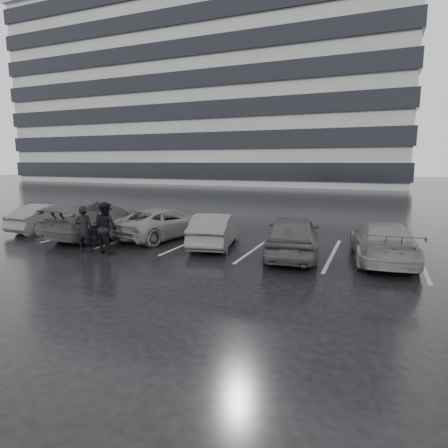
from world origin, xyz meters
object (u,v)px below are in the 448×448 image
Objects in this scene: car_west_b at (164,223)px; pedestrian_left at (84,229)px; car_west_d at (49,217)px; pedestrian_right at (106,228)px; car_main at (293,236)px; car_west_a at (215,230)px; car_west_c at (103,220)px; car_east at (383,241)px.

pedestrian_left is at bearing 81.04° from car_west_b.
car_west_d is 2.10× the size of pedestrian_right.
car_main is at bearing 177.53° from car_west_d.
car_main is at bearing -178.76° from car_west_b.
pedestrian_right is (-0.47, -3.12, 0.28)m from car_west_b.
car_west_b is (-2.69, 0.62, -0.00)m from car_west_a.
car_west_c is (-5.23, -0.24, 0.09)m from car_west_a.
car_west_b is at bearing -84.64° from pedestrian_right.
car_west_c reaches higher than car_west_b.
car_main is 8.35m from car_west_c.
car_west_d is 0.85× the size of car_east.
pedestrian_right reaches higher than car_east.
pedestrian_right reaches higher than car_west_a.
car_east is (8.67, -0.55, 0.02)m from car_west_b.
car_west_c is 3.39m from car_west_d.
pedestrian_right is (5.43, -2.50, 0.29)m from car_west_d.
car_west_c reaches higher than car_west_d.
car_west_c reaches higher than car_main.
car_west_c is 2.99× the size of pedestrian_left.
pedestrian_right is at bearing 26.09° from car_west_a.
car_west_d is at bearing -50.88° from pedestrian_left.
car_east is (2.86, 0.53, -0.07)m from car_main.
car_west_b is 1.02× the size of car_east.
car_main is 2.33× the size of pedestrian_right.
pedestrian_left is (-7.08, -2.26, 0.11)m from car_main.
car_west_d is 5.39m from pedestrian_left.
car_main is at bearing 159.27° from car_west_a.
car_west_b reaches higher than car_west_d.
car_main is 11.73m from car_west_d.
car_west_b is 3.59m from pedestrian_left.
car_west_a is 2.77m from car_west_b.
car_west_b is at bearing -19.41° from car_main.
pedestrian_right is at bearing 8.76° from car_east.
car_east is at bearing 175.25° from pedestrian_left.
pedestrian_right is at bearing 136.90° from car_west_c.
car_west_a is at bearing -165.90° from pedestrian_left.
car_west_a is 2.13× the size of pedestrian_right.
car_main is 1.11× the size of car_west_d.
car_west_a is 0.87× the size of car_east.
car_east is (11.20, 0.31, -0.08)m from car_west_c.
car_west_b is 0.92× the size of car_west_c.
car_west_a is 4.05m from pedestrian_right.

